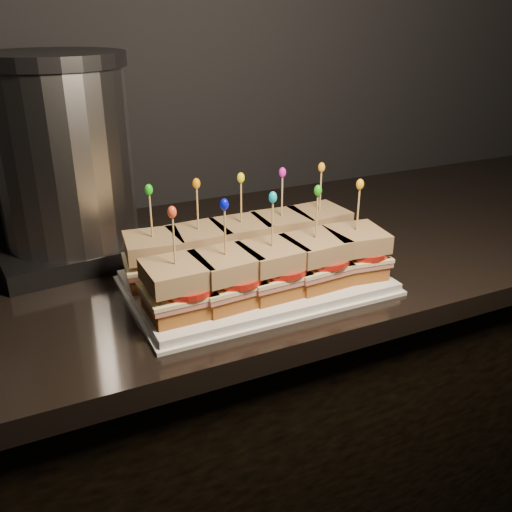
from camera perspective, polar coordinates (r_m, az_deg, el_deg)
name	(u,v)px	position (r m, az deg, el deg)	size (l,w,h in m)	color
cabinet	(325,419)	(1.39, 6.94, -15.87)	(2.17, 0.62, 0.86)	black
granite_slab	(336,241)	(1.16, 8.02, 1.52)	(2.21, 0.66, 0.04)	black
platter	(256,282)	(0.92, 0.00, -2.64)	(0.39, 0.24, 0.02)	white
platter_rim	(256,286)	(0.92, 0.00, -2.97)	(0.40, 0.25, 0.01)	white
sandwich_0_bread_bot	(155,274)	(0.91, -10.02, -1.82)	(0.08, 0.08, 0.02)	brown
sandwich_0_ham	(155,265)	(0.90, -10.09, -0.93)	(0.09, 0.09, 0.01)	#C96D66
sandwich_0_cheese	(154,261)	(0.90, -10.12, -0.52)	(0.09, 0.09, 0.01)	#FAEAA8
sandwich_0_tomato	(163,257)	(0.89, -9.31, -0.09)	(0.08, 0.08, 0.01)	#AB1B12
sandwich_0_bread_top	(153,246)	(0.89, -10.24, 1.03)	(0.08, 0.08, 0.03)	#623410
sandwich_0_pick	(151,218)	(0.87, -10.45, 3.72)	(0.00, 0.00, 0.09)	tan
sandwich_0_frill	(149,190)	(0.86, -10.67, 6.54)	(0.01, 0.01, 0.02)	#16B512
sandwich_1_bread_bot	(200,266)	(0.93, -5.63, -0.99)	(0.08, 0.08, 0.02)	brown
sandwich_1_ham	(200,257)	(0.92, -5.66, -0.11)	(0.09, 0.09, 0.01)	#C96D66
sandwich_1_cheese	(199,253)	(0.92, -5.68, 0.29)	(0.09, 0.09, 0.01)	#FAEAA8
sandwich_1_tomato	(208,249)	(0.91, -4.86, 0.71)	(0.08, 0.08, 0.01)	#AB1B12
sandwich_1_bread_top	(199,238)	(0.91, -5.75, 1.82)	(0.08, 0.08, 0.03)	#623410
sandwich_1_pick	(198,211)	(0.89, -5.86, 4.46)	(0.00, 0.00, 0.09)	tan
sandwich_1_frill	(196,183)	(0.88, -5.98, 7.23)	(0.01, 0.01, 0.02)	orange
sandwich_2_bread_bot	(242,258)	(0.95, -1.44, -0.19)	(0.08, 0.08, 0.02)	brown
sandwich_2_ham	(242,249)	(0.95, -1.45, 0.67)	(0.09, 0.09, 0.01)	#C96D66
sandwich_2_cheese	(242,245)	(0.94, -1.45, 1.06)	(0.09, 0.09, 0.01)	#FAEAA8
sandwich_2_tomato	(250,241)	(0.94, -0.64, 1.47)	(0.08, 0.08, 0.01)	#AB1B12
sandwich_2_bread_top	(241,231)	(0.93, -1.47, 2.55)	(0.08, 0.08, 0.03)	#623410
sandwich_2_pick	(241,205)	(0.92, -1.50, 5.14)	(0.00, 0.00, 0.09)	tan
sandwich_2_frill	(241,178)	(0.91, -1.53, 7.84)	(0.01, 0.01, 0.02)	#F1ED0D
sandwich_3_bread_bot	(281,250)	(0.98, 2.52, 0.56)	(0.08, 0.08, 0.02)	brown
sandwich_3_ham	(281,242)	(0.98, 2.53, 1.40)	(0.09, 0.09, 0.01)	#C96D66
sandwich_3_cheese	(281,238)	(0.97, 2.54, 1.78)	(0.09, 0.09, 0.01)	#FAEAA8
sandwich_3_tomato	(289,234)	(0.97, 3.34, 2.18)	(0.08, 0.08, 0.01)	#AB1B12
sandwich_3_bread_top	(282,224)	(0.97, 2.57, 3.23)	(0.08, 0.08, 0.03)	#623410
sandwich_3_pick	(282,199)	(0.95, 2.62, 5.74)	(0.00, 0.00, 0.09)	tan
sandwich_3_frill	(283,172)	(0.94, 2.67, 8.36)	(0.01, 0.01, 0.02)	#D517A6
sandwich_4_bread_bot	(318,243)	(1.02, 6.22, 1.26)	(0.08, 0.08, 0.02)	brown
sandwich_4_ham	(318,235)	(1.01, 6.26, 2.07)	(0.09, 0.09, 0.01)	#C96D66
sandwich_4_cheese	(319,232)	(1.01, 6.28, 2.44)	(0.09, 0.09, 0.01)	#FAEAA8
sandwich_4_tomato	(326,228)	(1.01, 7.06, 2.83)	(0.08, 0.08, 0.01)	#AB1B12
sandwich_4_bread_top	(319,217)	(1.00, 6.34, 3.85)	(0.08, 0.08, 0.03)	#623410
sandwich_4_pick	(320,193)	(0.99, 6.46, 6.28)	(0.00, 0.00, 0.09)	tan
sandwich_4_frill	(322,167)	(0.97, 6.58, 8.81)	(0.01, 0.01, 0.02)	#FDA21D
sandwich_5_bread_bot	(178,305)	(0.81, -7.82, -4.87)	(0.08, 0.08, 0.02)	brown
sandwich_5_ham	(177,295)	(0.81, -7.88, -3.90)	(0.09, 0.09, 0.01)	#C96D66
sandwich_5_cheese	(177,291)	(0.80, -7.91, -3.46)	(0.09, 0.09, 0.01)	#FAEAA8
sandwich_5_tomato	(186,286)	(0.80, -6.99, -3.00)	(0.08, 0.08, 0.01)	#AB1B12
sandwich_5_bread_top	(176,274)	(0.79, -8.02, -1.76)	(0.08, 0.08, 0.03)	#623410
sandwich_5_pick	(174,244)	(0.77, -8.20, 1.22)	(0.00, 0.00, 0.09)	tan
sandwich_5_frill	(172,212)	(0.76, -8.40, 4.37)	(0.01, 0.01, 0.02)	red
sandwich_6_bread_bot	(226,294)	(0.83, -2.97, -3.86)	(0.08, 0.08, 0.02)	brown
sandwich_6_ham	(226,285)	(0.83, -3.00, -2.91)	(0.09, 0.09, 0.01)	#C96D66
sandwich_6_cheese	(226,281)	(0.82, -3.01, -2.48)	(0.09, 0.09, 0.01)	#FAEAA8
sandwich_6_tomato	(235,276)	(0.82, -2.08, -2.02)	(0.08, 0.08, 0.01)	#AB1B12
sandwich_6_bread_top	(226,264)	(0.81, -3.04, -0.80)	(0.08, 0.08, 0.03)	#623410
sandwich_6_pick	(225,235)	(0.80, -3.11, 2.11)	(0.00, 0.00, 0.09)	tan
sandwich_6_frill	(224,204)	(0.78, -3.18, 5.18)	(0.01, 0.01, 0.02)	#050ADF
sandwich_7_bread_bot	(272,285)	(0.86, 1.59, -2.89)	(0.08, 0.08, 0.02)	brown
sandwich_7_ham	(272,275)	(0.86, 1.60, -1.96)	(0.09, 0.09, 0.01)	#C96D66
sandwich_7_cheese	(272,271)	(0.85, 1.61, -1.53)	(0.09, 0.09, 0.01)	#FAEAA8
sandwich_7_tomato	(281,267)	(0.85, 2.52, -1.08)	(0.08, 0.08, 0.01)	#AB1B12
sandwich_7_bread_top	(272,255)	(0.84, 1.63, 0.09)	(0.08, 0.08, 0.03)	#623410
sandwich_7_pick	(273,227)	(0.82, 1.66, 2.92)	(0.00, 0.00, 0.09)	tan
sandwich_7_frill	(273,197)	(0.81, 1.70, 5.90)	(0.01, 0.01, 0.02)	#09B3C2
sandwich_8_bread_bot	(314,276)	(0.90, 5.84, -1.96)	(0.08, 0.08, 0.02)	brown
sandwich_8_ham	(315,267)	(0.89, 5.88, -1.06)	(0.09, 0.09, 0.01)	#C96D66
sandwich_8_cheese	(315,262)	(0.89, 5.89, -0.65)	(0.09, 0.09, 0.01)	#FAEAA8
sandwich_8_tomato	(324,258)	(0.88, 6.78, -0.21)	(0.08, 0.08, 0.01)	#AB1B12
sandwich_8_bread_top	(315,247)	(0.88, 5.97, 0.93)	(0.08, 0.08, 0.03)	#623410
sandwich_8_pick	(317,219)	(0.86, 6.09, 3.66)	(0.00, 0.00, 0.09)	tan
sandwich_8_frill	(318,191)	(0.85, 6.22, 6.53)	(0.01, 0.01, 0.02)	#21AD13
sandwich_9_bread_bot	(354,267)	(0.93, 9.75, -1.10)	(0.08, 0.08, 0.02)	brown
sandwich_9_ham	(354,258)	(0.93, 9.82, -0.22)	(0.09, 0.09, 0.01)	#C96D66
sandwich_9_cheese	(355,254)	(0.92, 9.85, 0.17)	(0.09, 0.09, 0.01)	#FAEAA8
sandwich_9_tomato	(364,250)	(0.92, 10.70, 0.59)	(0.08, 0.08, 0.01)	#AB1B12
sandwich_9_bread_top	(356,239)	(0.91, 9.96, 1.69)	(0.08, 0.08, 0.03)	#623410
sandwich_9_pick	(358,212)	(0.90, 10.16, 4.32)	(0.00, 0.00, 0.09)	tan
sandwich_9_frill	(360,184)	(0.89, 10.37, 7.07)	(0.01, 0.01, 0.02)	#FCA415
appliance_base	(76,246)	(1.08, -17.56, 0.92)	(0.27, 0.23, 0.03)	#262628
appliance_body	(64,157)	(1.03, -18.67, 9.33)	(0.23, 0.23, 0.29)	silver
appliance_lid	(50,59)	(1.01, -19.89, 18.03)	(0.24, 0.24, 0.02)	#262628
appliance	(64,161)	(1.03, -18.63, 9.03)	(0.27, 0.23, 0.35)	silver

